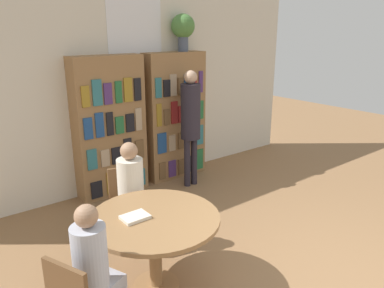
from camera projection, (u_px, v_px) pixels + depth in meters
wall_back at (137, 88)px, 5.77m from camera, size 6.40×0.07×3.00m
bookshelf_left at (110, 127)px, 5.43m from camera, size 1.04×0.34×2.04m
bookshelf_right at (175, 116)px, 6.11m from camera, size 1.04×0.34×2.04m
flower_vase at (183, 28)px, 5.81m from camera, size 0.37×0.37×0.57m
reading_table at (155, 229)px, 3.44m from camera, size 1.21×1.21×0.75m
chair_left_side at (129, 202)px, 4.31m from camera, size 0.48×0.48×0.88m
seated_reader_left at (132, 190)px, 4.09m from camera, size 0.36×0.41×1.24m
seated_reader_right at (95, 267)px, 2.80m from camera, size 0.40×0.36×1.22m
librarian_standing at (191, 117)px, 5.66m from camera, size 0.30×0.57×1.81m
open_book_on_table at (135, 217)px, 3.36m from camera, size 0.24×0.18×0.03m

